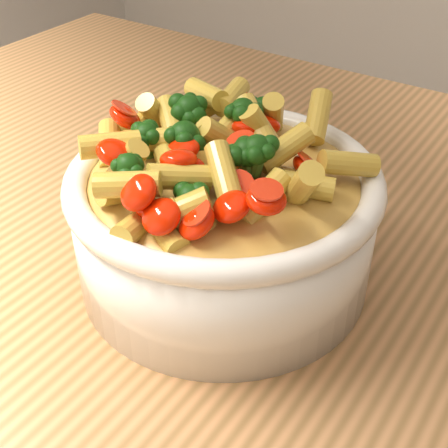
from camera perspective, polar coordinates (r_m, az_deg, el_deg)
The scene contains 3 objects.
table at distance 0.61m, azimuth 4.98°, elevation -9.63°, with size 1.20×0.80×0.90m.
serving_bowl at distance 0.48m, azimuth 0.00°, elevation 0.12°, with size 0.24×0.24×0.10m.
pasta_salad at distance 0.45m, azimuth 0.00°, elevation 6.70°, with size 0.19×0.19×0.04m.
Camera 1 is at (0.19, -0.39, 1.23)m, focal length 50.00 mm.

